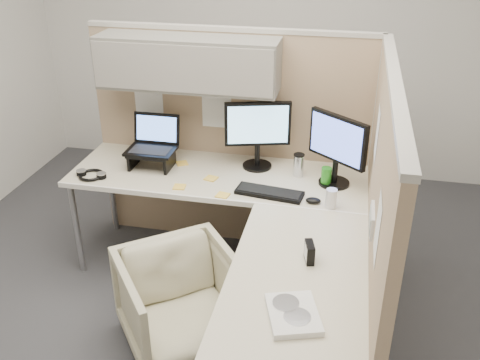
% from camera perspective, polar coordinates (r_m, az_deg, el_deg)
% --- Properties ---
extents(ground, '(4.50, 4.50, 0.00)m').
position_cam_1_polar(ground, '(3.54, -2.50, -14.04)').
color(ground, '#343438').
rests_on(ground, ground).
extents(partition_back, '(2.00, 0.36, 1.63)m').
position_cam_1_polar(partition_back, '(3.73, -2.94, 7.84)').
color(partition_back, tan).
rests_on(partition_back, ground).
extents(partition_right, '(0.07, 2.03, 1.63)m').
position_cam_1_polar(partition_right, '(2.93, 14.19, -4.81)').
color(partition_right, tan).
rests_on(partition_right, ground).
extents(desk, '(2.00, 1.98, 0.73)m').
position_cam_1_polar(desk, '(3.21, -0.03, -3.62)').
color(desk, beige).
rests_on(desk, ground).
extents(office_chair, '(0.87, 0.86, 0.66)m').
position_cam_1_polar(office_chair, '(3.15, -6.28, -12.44)').
color(office_chair, beige).
rests_on(office_chair, ground).
extents(monitor_left, '(0.43, 0.20, 0.47)m').
position_cam_1_polar(monitor_left, '(3.57, 1.90, 5.39)').
color(monitor_left, black).
rests_on(monitor_left, desk).
extents(monitor_right, '(0.37, 0.30, 0.47)m').
position_cam_1_polar(monitor_right, '(3.39, 10.32, 3.71)').
color(monitor_right, black).
rests_on(monitor_right, desk).
extents(laptop_station, '(0.33, 0.28, 0.34)m').
position_cam_1_polar(laptop_station, '(3.70, -9.31, 3.40)').
color(laptop_station, black).
rests_on(laptop_station, desk).
extents(keyboard, '(0.43, 0.19, 0.02)m').
position_cam_1_polar(keyboard, '(3.33, 3.15, -1.37)').
color(keyboard, black).
rests_on(keyboard, desk).
extents(mouse, '(0.09, 0.06, 0.03)m').
position_cam_1_polar(mouse, '(3.26, 7.82, -2.18)').
color(mouse, black).
rests_on(mouse, desk).
extents(travel_mug, '(0.07, 0.07, 0.16)m').
position_cam_1_polar(travel_mug, '(3.55, 6.27, 1.62)').
color(travel_mug, silver).
rests_on(travel_mug, desk).
extents(soda_can_green, '(0.07, 0.07, 0.12)m').
position_cam_1_polar(soda_can_green, '(3.21, 9.70, -1.96)').
color(soda_can_green, silver).
rests_on(soda_can_green, desk).
extents(soda_can_silver, '(0.07, 0.07, 0.12)m').
position_cam_1_polar(soda_can_silver, '(3.46, 9.18, 0.39)').
color(soda_can_silver, '#268C1E').
rests_on(soda_can_silver, desk).
extents(sticky_note_d, '(0.09, 0.09, 0.01)m').
position_cam_1_polar(sticky_note_d, '(3.52, -3.11, 0.17)').
color(sticky_note_d, gold).
rests_on(sticky_note_d, desk).
extents(sticky_note_a, '(0.08, 0.08, 0.01)m').
position_cam_1_polar(sticky_note_a, '(3.43, -6.48, -0.73)').
color(sticky_note_a, gold).
rests_on(sticky_note_a, desk).
extents(sticky_note_b, '(0.09, 0.09, 0.01)m').
position_cam_1_polar(sticky_note_b, '(3.31, -1.87, -1.64)').
color(sticky_note_b, gold).
rests_on(sticky_note_b, desk).
extents(sticky_note_c, '(0.10, 0.10, 0.01)m').
position_cam_1_polar(sticky_note_c, '(3.75, -6.20, 1.79)').
color(sticky_note_c, gold).
rests_on(sticky_note_c, desk).
extents(headphones, '(0.21, 0.18, 0.03)m').
position_cam_1_polar(headphones, '(3.68, -15.57, 0.54)').
color(headphones, black).
rests_on(headphones, desk).
extents(paper_stack, '(0.29, 0.32, 0.03)m').
position_cam_1_polar(paper_stack, '(2.41, 5.69, -14.04)').
color(paper_stack, white).
rests_on(paper_stack, desk).
extents(desk_clock, '(0.06, 0.11, 0.10)m').
position_cam_1_polar(desk_clock, '(2.73, 7.40, -7.64)').
color(desk_clock, black).
rests_on(desk_clock, desk).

